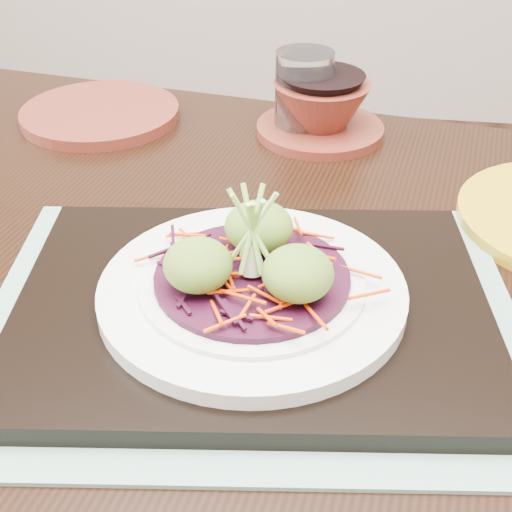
# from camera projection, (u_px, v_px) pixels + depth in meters

# --- Properties ---
(dining_table) EXTENTS (1.19, 0.89, 0.68)m
(dining_table) POSITION_uv_depth(u_px,v_px,m) (304.00, 358.00, 0.65)
(dining_table) COLOR black
(dining_table) RESTS_ON ground
(placemat) EXTENTS (0.45, 0.37, 0.00)m
(placemat) POSITION_uv_depth(u_px,v_px,m) (252.00, 316.00, 0.55)
(placemat) COLOR gray
(placemat) RESTS_ON dining_table
(serving_tray) EXTENTS (0.39, 0.31, 0.02)m
(serving_tray) POSITION_uv_depth(u_px,v_px,m) (252.00, 306.00, 0.55)
(serving_tray) COLOR black
(serving_tray) RESTS_ON placemat
(white_plate) EXTENTS (0.23, 0.23, 0.02)m
(white_plate) POSITION_uv_depth(u_px,v_px,m) (252.00, 290.00, 0.54)
(white_plate) COLOR silver
(white_plate) RESTS_ON serving_tray
(cabbage_bed) EXTENTS (0.15, 0.15, 0.01)m
(cabbage_bed) POSITION_uv_depth(u_px,v_px,m) (252.00, 277.00, 0.53)
(cabbage_bed) COLOR #340A1E
(cabbage_bed) RESTS_ON white_plate
(carrot_julienne) EXTENTS (0.18, 0.18, 0.01)m
(carrot_julienne) POSITION_uv_depth(u_px,v_px,m) (252.00, 269.00, 0.53)
(carrot_julienne) COLOR #E23B03
(carrot_julienne) RESTS_ON cabbage_bed
(guacamole_scoops) EXTENTS (0.13, 0.11, 0.04)m
(guacamole_scoops) POSITION_uv_depth(u_px,v_px,m) (252.00, 255.00, 0.52)
(guacamole_scoops) COLOR #5A8528
(guacamole_scoops) RESTS_ON cabbage_bed
(scallion_garnish) EXTENTS (0.05, 0.05, 0.08)m
(scallion_garnish) POSITION_uv_depth(u_px,v_px,m) (252.00, 234.00, 0.51)
(scallion_garnish) COLOR #94D254
(scallion_garnish) RESTS_ON cabbage_bed
(terracotta_side_plate) EXTENTS (0.21, 0.21, 0.01)m
(terracotta_side_plate) POSITION_uv_depth(u_px,v_px,m) (100.00, 114.00, 0.87)
(terracotta_side_plate) COLOR #5B1F15
(terracotta_side_plate) RESTS_ON dining_table
(water_glass) EXTENTS (0.08, 0.08, 0.09)m
(water_glass) POSITION_uv_depth(u_px,v_px,m) (304.00, 93.00, 0.81)
(water_glass) COLOR white
(water_glass) RESTS_ON dining_table
(terracotta_bowl_set) EXTENTS (0.16, 0.16, 0.06)m
(terracotta_bowl_set) POSITION_uv_depth(u_px,v_px,m) (321.00, 111.00, 0.82)
(terracotta_bowl_set) COLOR #5B1F15
(terracotta_bowl_set) RESTS_ON dining_table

